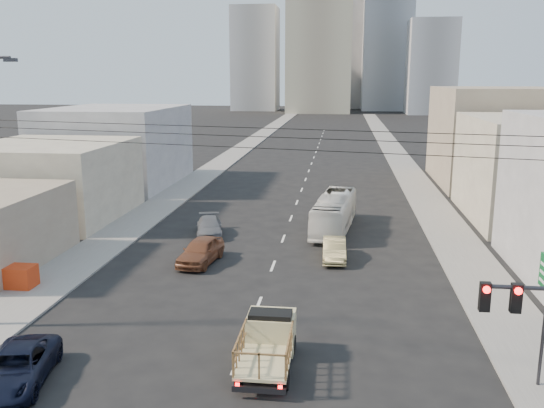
% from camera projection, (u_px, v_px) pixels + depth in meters
% --- Properties ---
extents(ground, '(420.00, 420.00, 0.00)m').
position_uv_depth(ground, '(226.00, 389.00, 20.76)').
color(ground, black).
rests_on(ground, ground).
extents(sidewalk_left, '(3.50, 180.00, 0.12)m').
position_uv_depth(sidewalk_left, '(241.00, 149.00, 90.00)').
color(sidewalk_left, slate).
rests_on(sidewalk_left, ground).
extents(sidewalk_right, '(3.50, 180.00, 0.12)m').
position_uv_depth(sidewalk_right, '(394.00, 151.00, 87.21)').
color(sidewalk_right, slate).
rests_on(sidewalk_right, ground).
extents(lane_dashes, '(0.15, 104.00, 0.01)m').
position_uv_depth(lane_dashes, '(310.00, 167.00, 72.13)').
color(lane_dashes, silver).
rests_on(lane_dashes, ground).
extents(flatbed_pickup, '(1.95, 4.41, 1.90)m').
position_uv_depth(flatbed_pickup, '(268.00, 340.00, 22.18)').
color(flatbed_pickup, '#C6B984').
rests_on(flatbed_pickup, ground).
extents(navy_pickup, '(3.09, 5.10, 1.32)m').
position_uv_depth(navy_pickup, '(17.00, 368.00, 20.97)').
color(navy_pickup, black).
rests_on(navy_pickup, ground).
extents(city_bus, '(3.33, 9.68, 2.64)m').
position_uv_depth(city_bus, '(334.00, 212.00, 42.19)').
color(city_bus, silver).
rests_on(city_bus, ground).
extents(sedan_brown, '(2.40, 4.68, 1.53)m').
position_uv_depth(sedan_brown, '(201.00, 251.00, 34.72)').
color(sedan_brown, brown).
rests_on(sedan_brown, ground).
extents(sedan_tan, '(1.51, 4.02, 1.31)m').
position_uv_depth(sedan_tan, '(334.00, 249.00, 35.40)').
color(sedan_tan, '#998C59').
rests_on(sedan_tan, ground).
extents(sedan_grey, '(2.71, 4.61, 1.25)m').
position_uv_depth(sedan_grey, '(209.00, 227.00, 40.89)').
color(sedan_grey, slate).
rests_on(sedan_grey, ground).
extents(overhead_wires, '(23.01, 5.02, 0.72)m').
position_uv_depth(overhead_wires, '(231.00, 137.00, 20.29)').
color(overhead_wires, black).
rests_on(overhead_wires, ground).
extents(crate_stack, '(1.80, 1.20, 1.14)m').
position_uv_depth(crate_stack, '(18.00, 276.00, 30.50)').
color(crate_stack, red).
rests_on(crate_stack, sidewalk_left).
extents(bldg_right_mid, '(11.00, 14.00, 8.00)m').
position_uv_depth(bldg_right_mid, '(543.00, 170.00, 44.73)').
color(bldg_right_mid, '#A59A85').
rests_on(bldg_right_mid, ground).
extents(bldg_right_far, '(12.00, 16.00, 10.00)m').
position_uv_depth(bldg_right_far, '(498.00, 136.00, 59.96)').
color(bldg_right_far, gray).
rests_on(bldg_right_far, ground).
extents(bldg_left_mid, '(11.00, 12.00, 6.00)m').
position_uv_depth(bldg_left_mid, '(51.00, 181.00, 45.64)').
color(bldg_left_mid, '#A59A85').
rests_on(bldg_left_mid, ground).
extents(bldg_left_far, '(12.00, 16.00, 8.00)m').
position_uv_depth(bldg_left_far, '(116.00, 146.00, 60.02)').
color(bldg_left_far, gray).
rests_on(bldg_left_far, ground).
extents(high_rise_tower, '(20.00, 20.00, 60.00)m').
position_uv_depth(high_rise_tower, '(320.00, 15.00, 179.56)').
color(high_rise_tower, gray).
rests_on(high_rise_tower, ground).
extents(midrise_ne, '(16.00, 16.00, 40.00)m').
position_uv_depth(midrise_ne, '(387.00, 50.00, 193.64)').
color(midrise_ne, gray).
rests_on(midrise_ne, ground).
extents(midrise_nw, '(15.00, 15.00, 34.00)m').
position_uv_depth(midrise_nw, '(256.00, 59.00, 194.66)').
color(midrise_nw, gray).
rests_on(midrise_nw, ground).
extents(midrise_back, '(18.00, 18.00, 44.00)m').
position_uv_depth(midrise_back, '(351.00, 46.00, 209.17)').
color(midrise_back, gray).
rests_on(midrise_back, ground).
extents(midrise_east, '(14.00, 14.00, 28.00)m').
position_uv_depth(midrise_east, '(431.00, 67.00, 174.12)').
color(midrise_east, gray).
rests_on(midrise_east, ground).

